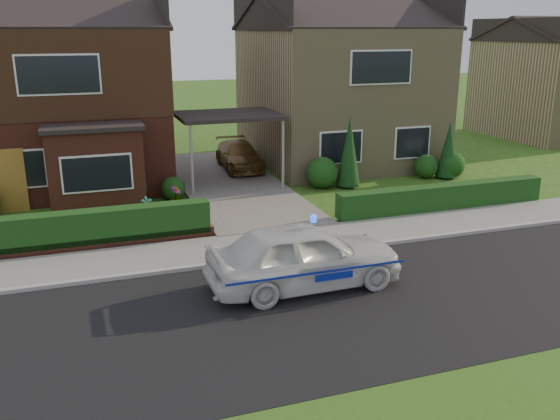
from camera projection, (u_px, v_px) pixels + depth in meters
name	position (u px, v px, depth m)	size (l,w,h in m)	color
ground	(354.00, 304.00, 13.05)	(120.00, 120.00, 0.00)	#274C14
road	(354.00, 304.00, 13.05)	(60.00, 6.00, 0.02)	black
kerb	(304.00, 254.00, 15.79)	(60.00, 0.16, 0.12)	#9E9993
sidewalk	(290.00, 241.00, 16.74)	(60.00, 2.00, 0.10)	slate
driveway	(230.00, 183.00, 22.98)	(3.80, 12.00, 0.12)	#666059
house_left	(62.00, 83.00, 22.70)	(7.50, 9.53, 7.25)	brown
house_right	(337.00, 79.00, 26.44)	(7.50, 8.06, 7.25)	tan
carport_link	(228.00, 117.00, 22.18)	(3.80, 3.00, 2.77)	black
dwarf_wall	(74.00, 246.00, 15.98)	(7.70, 0.25, 0.36)	brown
hedge_left	(74.00, 251.00, 16.17)	(7.50, 0.55, 0.90)	#113410
hedge_right	(441.00, 211.00, 19.70)	(7.50, 0.55, 0.80)	#113410
shrub_left_mid	(127.00, 188.00, 20.02)	(1.32, 1.32, 1.32)	#113410
shrub_left_near	(173.00, 188.00, 20.86)	(0.84, 0.84, 0.84)	#113410
shrub_right_near	(322.00, 173.00, 22.37)	(1.20, 1.20, 1.20)	#113410
shrub_right_mid	(426.00, 166.00, 23.93)	(0.96, 0.96, 0.96)	#113410
shrub_right_far	(451.00, 165.00, 23.96)	(1.08, 1.08, 1.08)	#113410
conifer_a	(349.00, 154.00, 22.30)	(0.90, 0.90, 2.60)	black
conifer_b	(448.00, 151.00, 23.73)	(0.90, 0.90, 2.20)	black
neighbour_right	(554.00, 89.00, 32.99)	(6.50, 7.00, 5.20)	tan
police_car	(304.00, 256.00, 13.68)	(4.18, 4.57, 1.71)	silver
driveway_car	(239.00, 155.00, 25.10)	(1.55, 3.82, 1.11)	brown
potted_plant_a	(147.00, 208.00, 18.77)	(0.38, 0.26, 0.72)	gray
potted_plant_b	(189.00, 220.00, 17.64)	(0.31, 0.38, 0.70)	gray
potted_plant_c	(176.00, 198.00, 19.75)	(0.44, 0.44, 0.78)	gray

